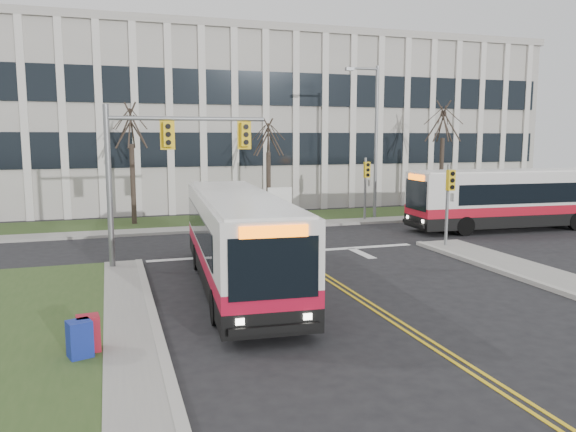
# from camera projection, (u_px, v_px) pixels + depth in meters

# --- Properties ---
(ground) EXTENTS (120.00, 120.00, 0.00)m
(ground) POSITION_uv_depth(u_px,v_px,m) (370.00, 306.00, 16.78)
(ground) COLOR black
(ground) RESTS_ON ground
(sidewalk_west) EXTENTS (1.20, 26.00, 0.14)m
(sidewalk_west) POSITION_uv_depth(u_px,v_px,m) (138.00, 418.00, 9.94)
(sidewalk_west) COLOR #9E9B93
(sidewalk_west) RESTS_ON ground
(sidewalk_cross) EXTENTS (44.00, 1.60, 0.14)m
(sidewalk_cross) POSITION_uv_depth(u_px,v_px,m) (332.00, 223.00, 32.62)
(sidewalk_cross) COLOR #9E9B93
(sidewalk_cross) RESTS_ON ground
(building_lawn) EXTENTS (44.00, 5.00, 0.12)m
(building_lawn) POSITION_uv_depth(u_px,v_px,m) (315.00, 216.00, 35.26)
(building_lawn) COLOR #324A20
(building_lawn) RESTS_ON ground
(office_building) EXTENTS (40.00, 16.00, 12.00)m
(office_building) POSITION_uv_depth(u_px,v_px,m) (264.00, 125.00, 45.74)
(office_building) COLOR #B8B3AA
(office_building) RESTS_ON ground
(mast_arm_signal) EXTENTS (6.11, 0.38, 6.20)m
(mast_arm_signal) POSITION_uv_depth(u_px,v_px,m) (154.00, 157.00, 21.24)
(mast_arm_signal) COLOR slate
(mast_arm_signal) RESTS_ON ground
(signal_pole_near) EXTENTS (0.34, 0.39, 3.80)m
(signal_pole_near) POSITION_uv_depth(u_px,v_px,m) (449.00, 193.00, 25.12)
(signal_pole_near) COLOR slate
(signal_pole_near) RESTS_ON ground
(signal_pole_far) EXTENTS (0.34, 0.39, 3.80)m
(signal_pole_far) POSITION_uv_depth(u_px,v_px,m) (366.00, 180.00, 33.13)
(signal_pole_far) COLOR slate
(signal_pole_far) RESTS_ON ground
(streetlight) EXTENTS (2.15, 0.25, 9.20)m
(streetlight) POSITION_uv_depth(u_px,v_px,m) (374.00, 134.00, 33.76)
(streetlight) COLOR slate
(streetlight) RESTS_ON ground
(directory_sign) EXTENTS (1.50, 0.12, 2.00)m
(directory_sign) POSITION_uv_depth(u_px,v_px,m) (280.00, 201.00, 33.88)
(directory_sign) COLOR slate
(directory_sign) RESTS_ON ground
(tree_left) EXTENTS (1.80, 1.80, 7.70)m
(tree_left) POSITION_uv_depth(u_px,v_px,m) (131.00, 128.00, 31.17)
(tree_left) COLOR #42352B
(tree_left) RESTS_ON ground
(tree_mid) EXTENTS (1.80, 1.80, 6.82)m
(tree_mid) POSITION_uv_depth(u_px,v_px,m) (268.00, 139.00, 33.87)
(tree_mid) COLOR #42352B
(tree_mid) RESTS_ON ground
(tree_right) EXTENTS (1.80, 1.80, 8.25)m
(tree_right) POSITION_uv_depth(u_px,v_px,m) (443.00, 123.00, 37.17)
(tree_right) COLOR #42352B
(tree_right) RESTS_ON ground
(bus_main) EXTENTS (3.36, 11.67, 3.07)m
(bus_main) POSITION_uv_depth(u_px,v_px,m) (238.00, 242.00, 18.67)
(bus_main) COLOR silver
(bus_main) RESTS_ON ground
(bus_cross) EXTENTS (12.08, 3.28, 3.19)m
(bus_cross) POSITION_uv_depth(u_px,v_px,m) (516.00, 200.00, 30.53)
(bus_cross) COLOR silver
(bus_cross) RESTS_ON ground
(newspaper_box_blue) EXTENTS (0.61, 0.58, 0.95)m
(newspaper_box_blue) POSITION_uv_depth(u_px,v_px,m) (80.00, 341.00, 12.53)
(newspaper_box_blue) COLOR navy
(newspaper_box_blue) RESTS_ON ground
(newspaper_box_red) EXTENTS (0.55, 0.50, 0.95)m
(newspaper_box_red) POSITION_uv_depth(u_px,v_px,m) (89.00, 336.00, 12.88)
(newspaper_box_red) COLOR maroon
(newspaper_box_red) RESTS_ON ground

